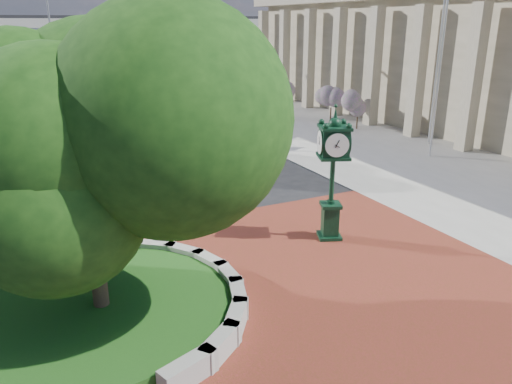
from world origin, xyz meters
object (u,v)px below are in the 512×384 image
object	(u,v)px
parked_car	(107,85)
street_lamp_far	(54,34)
flagpole_b	(439,47)
street_lamp_near	(138,39)
post_clock	(333,169)
flagpole_a	(441,59)

from	to	relation	value
parked_car	street_lamp_far	xyz separation A→B (m)	(-4.52, -1.96, 4.84)
parked_car	street_lamp_far	bearing A→B (deg)	-174.69
flagpole_b	street_lamp_near	size ratio (longest dim) A/B	1.13
flagpole_b	post_clock	bearing A→B (deg)	-145.95
post_clock	flagpole_b	size ratio (longest dim) A/B	0.41
street_lamp_near	flagpole_a	bearing A→B (deg)	-64.33
flagpole_a	flagpole_b	world-z (taller)	flagpole_b
flagpole_a	street_lamp_near	size ratio (longest dim) A/B	1.03
post_clock	flagpole_a	size ratio (longest dim) A/B	0.45
parked_car	flagpole_b	xyz separation A→B (m)	(12.37, -30.79, 4.59)
street_lamp_near	parked_car	bearing A→B (deg)	92.14
flagpole_b	flagpole_a	bearing A→B (deg)	-133.21
flagpole_b	street_lamp_far	distance (m)	33.42
flagpole_b	street_lamp_far	world-z (taller)	flagpole_b
post_clock	flagpole_a	bearing A→B (deg)	31.04
post_clock	street_lamp_far	world-z (taller)	street_lamp_far
post_clock	flagpole_a	world-z (taller)	flagpole_a
flagpole_a	street_lamp_near	distance (m)	22.85
street_lamp_near	street_lamp_far	xyz separation A→B (m)	(-4.98, 10.38, 0.18)
street_lamp_far	flagpole_b	bearing A→B (deg)	-59.64
street_lamp_far	parked_car	bearing A→B (deg)	23.38
street_lamp_near	street_lamp_far	distance (m)	11.51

